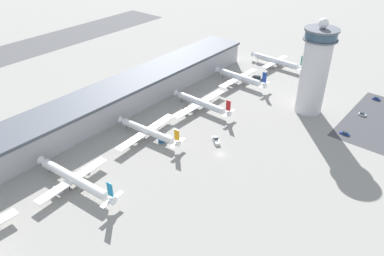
{
  "coord_description": "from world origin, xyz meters",
  "views": [
    {
      "loc": [
        -119.17,
        -80.86,
        103.66
      ],
      "look_at": [
        -3.98,
        13.97,
        11.1
      ],
      "focal_mm": 35.0,
      "sensor_mm": 36.0,
      "label": 1
    }
  ],
  "objects_px": {
    "airplane_gate_charlie": "(148,131)",
    "airplane_gate_delta": "(201,103)",
    "service_truck_fuel": "(216,140)",
    "car_navy_sedan": "(376,99)",
    "control_tower": "(315,70)",
    "airplane_gate_bravo": "(74,179)",
    "car_black_suv": "(345,133)",
    "car_blue_compact": "(362,114)",
    "service_truck_baggage": "(258,78)",
    "airplane_gate_echo": "(240,78)",
    "airplane_gate_foxtrot": "(276,61)",
    "service_truck_catering": "(165,139)"
  },
  "relations": [
    {
      "from": "airplane_gate_charlie",
      "to": "service_truck_fuel",
      "type": "bearing_deg",
      "value": -56.86
    },
    {
      "from": "airplane_gate_echo",
      "to": "service_truck_fuel",
      "type": "xyz_separation_m",
      "value": [
        -64.31,
        -28.44,
        -3.45
      ]
    },
    {
      "from": "service_truck_catering",
      "to": "service_truck_fuel",
      "type": "xyz_separation_m",
      "value": [
        15.33,
        -20.4,
        -0.12
      ]
    },
    {
      "from": "airplane_gate_bravo",
      "to": "service_truck_fuel",
      "type": "relative_size",
      "value": 6.53
    },
    {
      "from": "airplane_gate_foxtrot",
      "to": "car_blue_compact",
      "type": "xyz_separation_m",
      "value": [
        -31.84,
        -71.21,
        -3.55
      ]
    },
    {
      "from": "car_navy_sedan",
      "to": "control_tower",
      "type": "bearing_deg",
      "value": 146.38
    },
    {
      "from": "airplane_gate_bravo",
      "to": "service_truck_baggage",
      "type": "relative_size",
      "value": 6.43
    },
    {
      "from": "airplane_gate_charlie",
      "to": "service_truck_baggage",
      "type": "xyz_separation_m",
      "value": [
        96.7,
        -5.71,
        -2.92
      ]
    },
    {
      "from": "service_truck_baggage",
      "to": "car_blue_compact",
      "type": "relative_size",
      "value": 1.73
    },
    {
      "from": "service_truck_catering",
      "to": "service_truck_baggage",
      "type": "distance_m",
      "value": 93.33
    },
    {
      "from": "airplane_gate_echo",
      "to": "service_truck_catering",
      "type": "bearing_deg",
      "value": -174.23
    },
    {
      "from": "car_black_suv",
      "to": "airplane_gate_charlie",
      "type": "bearing_deg",
      "value": 131.28
    },
    {
      "from": "airplane_gate_echo",
      "to": "airplane_gate_bravo",
      "type": "bearing_deg",
      "value": -178.59
    },
    {
      "from": "car_blue_compact",
      "to": "service_truck_catering",
      "type": "bearing_deg",
      "value": 142.63
    },
    {
      "from": "control_tower",
      "to": "service_truck_catering",
      "type": "distance_m",
      "value": 88.12
    },
    {
      "from": "car_blue_compact",
      "to": "airplane_gate_echo",
      "type": "bearing_deg",
      "value": 96.61
    },
    {
      "from": "car_navy_sedan",
      "to": "airplane_gate_delta",
      "type": "bearing_deg",
      "value": 135.87
    },
    {
      "from": "service_truck_baggage",
      "to": "car_black_suv",
      "type": "height_order",
      "value": "service_truck_baggage"
    },
    {
      "from": "service_truck_catering",
      "to": "service_truck_fuel",
      "type": "relative_size",
      "value": 0.98
    },
    {
      "from": "airplane_gate_foxtrot",
      "to": "car_navy_sedan",
      "type": "height_order",
      "value": "airplane_gate_foxtrot"
    },
    {
      "from": "airplane_gate_echo",
      "to": "airplane_gate_foxtrot",
      "type": "distance_m",
      "value": 40.82
    },
    {
      "from": "service_truck_catering",
      "to": "service_truck_fuel",
      "type": "height_order",
      "value": "service_truck_catering"
    },
    {
      "from": "airplane_gate_delta",
      "to": "car_blue_compact",
      "type": "height_order",
      "value": "airplane_gate_delta"
    },
    {
      "from": "airplane_gate_charlie",
      "to": "car_navy_sedan",
      "type": "distance_m",
      "value": 139.09
    },
    {
      "from": "airplane_gate_echo",
      "to": "car_blue_compact",
      "type": "distance_m",
      "value": 76.16
    },
    {
      "from": "airplane_gate_bravo",
      "to": "airplane_gate_charlie",
      "type": "height_order",
      "value": "airplane_gate_bravo"
    },
    {
      "from": "airplane_gate_charlie",
      "to": "car_navy_sedan",
      "type": "xyz_separation_m",
      "value": [
        116.48,
        -75.95,
        -3.22
      ]
    },
    {
      "from": "service_truck_baggage",
      "to": "car_navy_sedan",
      "type": "relative_size",
      "value": 1.66
    },
    {
      "from": "airplane_gate_delta",
      "to": "car_navy_sedan",
      "type": "distance_m",
      "value": 106.08
    },
    {
      "from": "service_truck_fuel",
      "to": "car_navy_sedan",
      "type": "bearing_deg",
      "value": -25.8
    },
    {
      "from": "airplane_gate_charlie",
      "to": "car_navy_sedan",
      "type": "bearing_deg",
      "value": -33.11
    },
    {
      "from": "airplane_gate_delta",
      "to": "airplane_gate_echo",
      "type": "relative_size",
      "value": 1.09
    },
    {
      "from": "airplane_gate_delta",
      "to": "service_truck_fuel",
      "type": "height_order",
      "value": "airplane_gate_delta"
    },
    {
      "from": "airplane_gate_delta",
      "to": "service_truck_baggage",
      "type": "height_order",
      "value": "airplane_gate_delta"
    },
    {
      "from": "airplane_gate_bravo",
      "to": "car_navy_sedan",
      "type": "relative_size",
      "value": 10.7
    },
    {
      "from": "airplane_gate_delta",
      "to": "airplane_gate_echo",
      "type": "distance_m",
      "value": 42.72
    },
    {
      "from": "airplane_gate_charlie",
      "to": "airplane_gate_delta",
      "type": "height_order",
      "value": "airplane_gate_delta"
    },
    {
      "from": "airplane_gate_foxtrot",
      "to": "service_truck_fuel",
      "type": "bearing_deg",
      "value": -167.06
    },
    {
      "from": "airplane_gate_bravo",
      "to": "car_black_suv",
      "type": "xyz_separation_m",
      "value": [
        112.23,
        -72.07,
        -3.61
      ]
    },
    {
      "from": "airplane_gate_bravo",
      "to": "car_black_suv",
      "type": "height_order",
      "value": "airplane_gate_bravo"
    },
    {
      "from": "control_tower",
      "to": "airplane_gate_bravo",
      "type": "distance_m",
      "value": 133.39
    },
    {
      "from": "airplane_gate_echo",
      "to": "service_truck_baggage",
      "type": "bearing_deg",
      "value": -21.76
    },
    {
      "from": "airplane_gate_foxtrot",
      "to": "car_blue_compact",
      "type": "height_order",
      "value": "airplane_gate_foxtrot"
    },
    {
      "from": "service_truck_baggage",
      "to": "car_black_suv",
      "type": "xyz_separation_m",
      "value": [
        -30.42,
        -69.79,
        -0.37
      ]
    },
    {
      "from": "car_blue_compact",
      "to": "car_navy_sedan",
      "type": "bearing_deg",
      "value": -0.31
    },
    {
      "from": "car_black_suv",
      "to": "airplane_gate_echo",
      "type": "bearing_deg",
      "value": 77.44
    },
    {
      "from": "airplane_gate_delta",
      "to": "car_blue_compact",
      "type": "bearing_deg",
      "value": -55.08
    },
    {
      "from": "airplane_gate_charlie",
      "to": "airplane_gate_foxtrot",
      "type": "xyz_separation_m",
      "value": [
        123.64,
        -4.61,
        0.3
      ]
    },
    {
      "from": "control_tower",
      "to": "car_black_suv",
      "type": "distance_m",
      "value": 36.94
    },
    {
      "from": "airplane_gate_delta",
      "to": "service_truck_baggage",
      "type": "xyz_separation_m",
      "value": [
        56.34,
        -3.58,
        -3.03
      ]
    }
  ]
}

